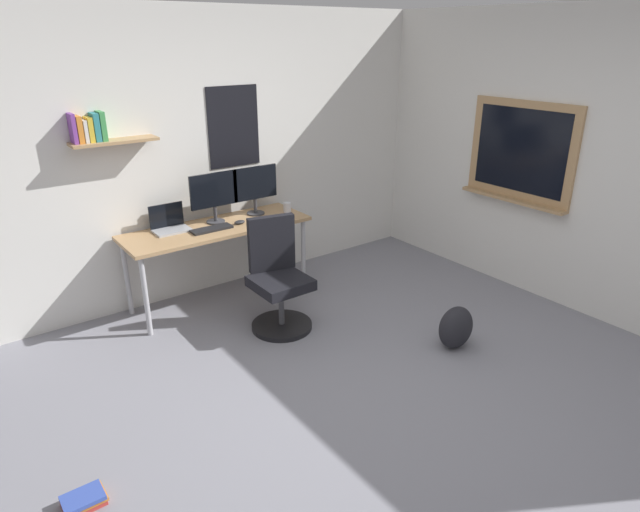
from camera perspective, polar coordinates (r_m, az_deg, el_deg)
ground_plane at (r=3.87m, az=5.95°, el=-15.28°), size 5.20×5.20×0.00m
wall_back at (r=5.24m, az=-12.04°, el=10.20°), size 5.00×0.30×2.60m
wall_right at (r=5.21m, az=26.99°, el=8.19°), size 0.22×5.00×2.60m
desk at (r=5.04m, az=-10.71°, el=2.35°), size 1.70×0.59×0.74m
office_chair at (r=4.62m, az=-4.41°, el=-2.72°), size 0.52×0.53×0.95m
laptop at (r=4.99m, az=-15.47°, el=3.21°), size 0.31×0.21×0.23m
monitor_primary at (r=5.04m, az=-11.03°, el=6.38°), size 0.46×0.17×0.46m
monitor_secondary at (r=5.23m, az=-6.83°, el=7.20°), size 0.46×0.17×0.46m
keyboard at (r=4.92m, az=-11.28°, el=2.79°), size 0.37×0.13×0.02m
computer_mouse at (r=5.03m, az=-8.42°, el=3.52°), size 0.10×0.06×0.03m
coffee_mug at (r=5.33m, az=-3.46°, el=5.12°), size 0.08×0.08×0.09m
backpack at (r=4.52m, az=14.03°, el=-7.27°), size 0.32×0.22×0.36m
book_stack_on_floor at (r=3.43m, az=-23.49°, el=-22.40°), size 0.22×0.16×0.07m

